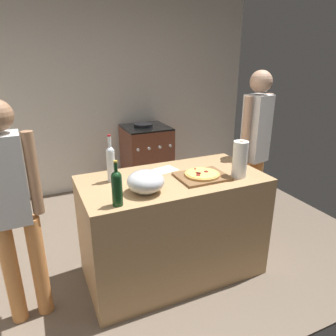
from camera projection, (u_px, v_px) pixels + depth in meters
The scene contains 13 objects.
ground_plane at pixel (132, 235), 3.42m from camera, with size 4.65×3.50×0.02m, color #6B5B4C.
kitchen_wall_rear at pixel (94, 97), 4.25m from camera, with size 4.65×0.10×2.60m, color beige.
counter at pixel (173, 226), 2.71m from camera, with size 1.50×0.77×0.91m, color tan.
cutting_board at pixel (202, 176), 2.55m from camera, with size 0.40×0.32×0.02m, color brown.
pizza at pixel (202, 174), 2.54m from camera, with size 0.28×0.28×0.03m.
mixing_bowl at pixel (146, 182), 2.25m from camera, with size 0.27×0.27×0.17m.
paper_towel_roll at pixel (240, 159), 2.52m from camera, with size 0.12×0.12×0.30m.
wine_bottle_dark at pixel (117, 187), 2.04m from camera, with size 0.07×0.07×0.31m.
wine_bottle_amber at pixel (111, 162), 2.43m from camera, with size 0.07×0.07×0.38m.
recipe_sheet at pixel (164, 170), 2.71m from camera, with size 0.21×0.15×0.00m, color white.
stove at pixel (147, 158), 4.43m from camera, with size 0.61×0.62×0.96m.
person_in_stripes at pixel (13, 205), 2.06m from camera, with size 0.37×0.21×1.61m.
person_in_red at pixel (255, 146), 3.09m from camera, with size 0.37×0.24×1.72m.
Camera 1 is at (-0.85, -1.41, 1.86)m, focal length 33.52 mm.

